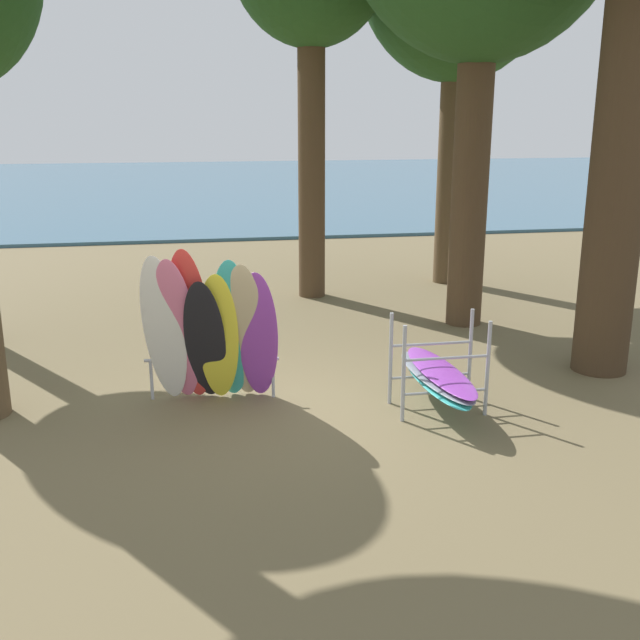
{
  "coord_description": "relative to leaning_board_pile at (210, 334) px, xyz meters",
  "views": [
    {
      "loc": [
        -0.89,
        -8.93,
        3.75
      ],
      "look_at": [
        0.79,
        0.44,
        1.1
      ],
      "focal_mm": 42.07,
      "sensor_mm": 36.0,
      "label": 1
    }
  ],
  "objects": [
    {
      "name": "board_storage_rack",
      "position": [
        2.87,
        -0.57,
        -0.53
      ],
      "size": [
        1.15,
        2.13,
        1.25
      ],
      "color": "#9EA0A5",
      "rests_on": "ground"
    },
    {
      "name": "lake_water",
      "position": [
        0.65,
        31.09,
        -0.96
      ],
      "size": [
        80.0,
        36.0,
        0.1
      ],
      "primitive_type": "cube",
      "color": "#38607A",
      "rests_on": "ground"
    },
    {
      "name": "leaning_board_pile",
      "position": [
        0.0,
        0.0,
        0.0
      ],
      "size": [
        1.84,
        1.08,
        2.21
      ],
      "color": "white",
      "rests_on": "ground"
    },
    {
      "name": "ground_plane",
      "position": [
        0.65,
        -0.35,
        -1.01
      ],
      "size": [
        80.0,
        80.0,
        0.0
      ],
      "primitive_type": "plane",
      "color": "brown"
    }
  ]
}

